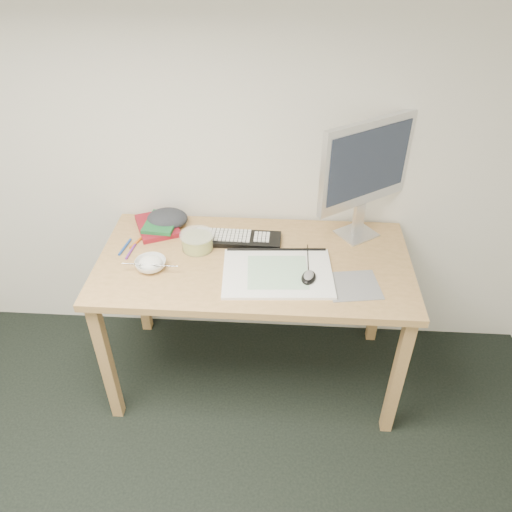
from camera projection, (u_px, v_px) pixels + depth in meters
The scene contains 18 objects.
desk at pixel (254, 274), 2.28m from camera, with size 1.40×0.70×0.75m.
mousepad at pixel (354, 286), 2.08m from camera, with size 0.21×0.19×0.00m, color slate.
sketchpad at pixel (278, 273), 2.14m from camera, with size 0.47×0.33×0.01m, color white.
keyboard at pixel (237, 239), 2.34m from camera, with size 0.41×0.13×0.02m, color black.
monitor at pixel (366, 167), 2.18m from camera, with size 0.42×0.31×0.57m.
mouse at pixel (309, 276), 2.09m from camera, with size 0.06×0.10×0.03m, color black.
rice_bowl at pixel (151, 265), 2.17m from camera, with size 0.13×0.13×0.04m, color silver.
chopsticks at pixel (150, 265), 2.13m from camera, with size 0.02×0.02×0.23m, color silver.
fruit_tub at pixel (197, 241), 2.28m from camera, with size 0.16×0.16×0.08m, color gold.
book_red at pixel (158, 226), 2.43m from camera, with size 0.18×0.24×0.02m, color maroon.
book_green at pixel (162, 222), 2.42m from camera, with size 0.14×0.20×0.02m, color #175D2C.
cloth_lump at pixel (167, 219), 2.44m from camera, with size 0.17×0.14×0.07m, color #25272D.
pencil_pink at pixel (257, 248), 2.30m from camera, with size 0.01×0.01×0.16m, color #D0688F.
pencil_tan at pixel (257, 254), 2.26m from camera, with size 0.01×0.01×0.20m, color tan.
pencil_black at pixel (274, 252), 2.27m from camera, with size 0.01×0.01×0.20m, color black.
marker_blue at pixel (125, 247), 2.30m from camera, with size 0.01×0.01×0.13m, color #1B4395.
marker_orange at pixel (139, 240), 2.34m from camera, with size 0.01×0.01×0.14m, color #C05D16.
marker_purple at pixel (131, 251), 2.27m from camera, with size 0.01×0.01×0.12m, color #65268E.
Camera 1 is at (0.45, -0.35, 2.09)m, focal length 35.00 mm.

